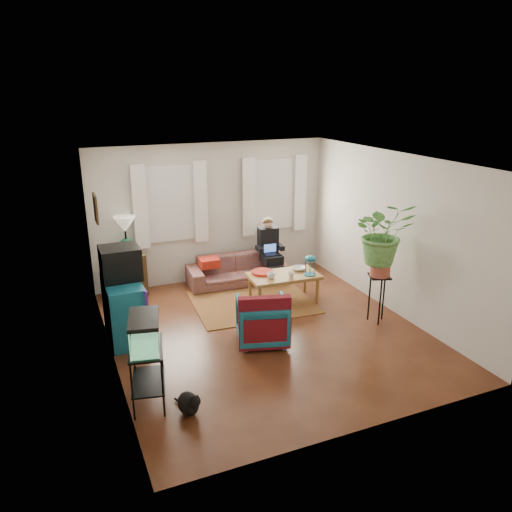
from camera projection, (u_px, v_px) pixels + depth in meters
name	position (u px, v px, depth m)	size (l,w,h in m)	color
floor	(266.00, 332.00, 7.61)	(4.50, 5.00, 0.01)	#4F2B14
ceiling	(267.00, 160.00, 6.77)	(4.50, 5.00, 0.01)	white
wall_back	(212.00, 213.00, 9.37)	(4.50, 0.01, 2.60)	silver
wall_front	(368.00, 323.00, 5.01)	(4.50, 0.01, 2.60)	silver
wall_left	(106.00, 273.00, 6.36)	(0.01, 5.00, 2.60)	silver
wall_right	(394.00, 234.00, 8.02)	(0.01, 5.00, 2.60)	silver
window_left	(170.00, 204.00, 8.97)	(1.08, 0.04, 1.38)	white
window_right	(273.00, 195.00, 9.73)	(1.08, 0.04, 1.38)	white
curtains_left	(171.00, 205.00, 8.90)	(1.36, 0.06, 1.50)	white
curtains_right	(275.00, 195.00, 9.66)	(1.36, 0.06, 1.50)	white
picture_frame	(96.00, 208.00, 6.90)	(0.04, 0.32, 0.40)	#3D2616
area_rug	(253.00, 302.00, 8.63)	(2.00, 1.60, 0.01)	maroon
sofa	(237.00, 265.00, 9.39)	(1.84, 0.72, 0.72)	brown
seated_person	(270.00, 252.00, 9.54)	(0.46, 0.56, 1.09)	black
side_table	(129.00, 274.00, 8.91)	(0.52, 0.52, 0.75)	#3C2016
table_lamp	(126.00, 236.00, 8.69)	(0.39, 0.39, 0.69)	white
dresser	(124.00, 310.00, 7.31)	(0.50, 1.00, 0.90)	#115C69
crt_tv	(120.00, 263.00, 7.18)	(0.55, 0.50, 0.48)	black
aquarium_stand	(148.00, 376.00, 5.78)	(0.37, 0.66, 0.74)	black
aquarium	(145.00, 332.00, 5.60)	(0.33, 0.60, 0.39)	#7FD899
black_cat	(188.00, 402.00, 5.67)	(0.23, 0.36, 0.31)	black
armchair	(262.00, 319.00, 7.22)	(0.71, 0.66, 0.73)	#136172
serape_throw	(265.00, 318.00, 6.91)	(0.73, 0.17, 0.60)	#9E0A0A
coffee_table	(283.00, 288.00, 8.62)	(1.20, 0.66, 0.50)	brown
cup_a	(271.00, 276.00, 8.34)	(0.14, 0.14, 0.11)	white
cup_b	(291.00, 275.00, 8.37)	(0.11, 0.11, 0.10)	beige
bowl	(299.00, 269.00, 8.73)	(0.24, 0.24, 0.06)	white
snack_tray	(262.00, 272.00, 8.58)	(0.37, 0.37, 0.04)	#B21414
birdcage	(310.00, 265.00, 8.47)	(0.20, 0.20, 0.35)	#115B6B
plant_stand	(378.00, 299.00, 7.84)	(0.33, 0.33, 0.78)	black
potted_plant	(382.00, 242.00, 7.54)	(0.89, 0.77, 0.99)	#599947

